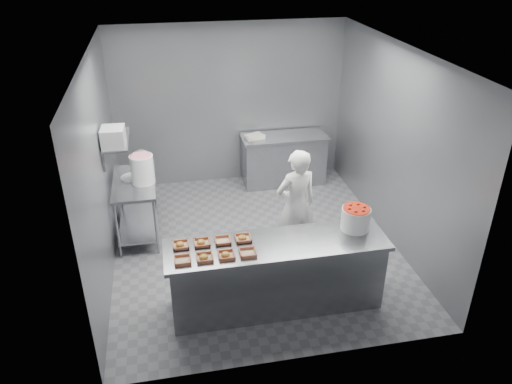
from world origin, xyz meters
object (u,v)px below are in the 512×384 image
service_counter (276,275)px  glaze_bucket (142,169)px  tray_6 (223,240)px  tray_7 (243,238)px  tray_2 (226,255)px  tray_4 (181,245)px  tray_0 (183,260)px  back_counter (284,159)px  strawberry_tub (356,218)px  prep_table (136,200)px  worker (296,205)px  appliance (113,137)px  tray_3 (248,253)px  tray_5 (202,243)px  tray_1 (204,257)px

service_counter → glaze_bucket: size_ratio=5.16×
tray_6 → glaze_bucket: (-0.90, 1.74, 0.20)m
tray_6 → tray_7: bearing=-0.0°
tray_2 → tray_4: 0.56m
service_counter → tray_0: size_ratio=13.88×
back_counter → strawberry_tub: (0.09, -3.12, 0.60)m
back_counter → tray_0: size_ratio=8.01×
prep_table → tray_6: tray_6 is taller
tray_6 → strawberry_tub: 1.61m
tray_4 → tray_6: tray_4 is taller
tray_2 → worker: (1.11, 1.15, -0.12)m
appliance → back_counter: bearing=32.4°
tray_2 → appliance: 2.33m
worker → prep_table: bearing=-36.0°
tray_0 → tray_2: (0.48, -0.00, 0.00)m
tray_3 → tray_2: bearing=-180.0°
tray_2 → appliance: appliance is taller
prep_table → tray_6: (1.04, -1.80, 0.33)m
tray_4 → glaze_bucket: (-0.42, 1.74, 0.19)m
tray_0 → tray_3: size_ratio=1.00×
tray_5 → tray_3: bearing=-31.6°
worker → glaze_bucket: 2.22m
tray_2 → appliance: (-1.21, 1.84, 0.77)m
tray_0 → tray_2: size_ratio=1.00×
glaze_bucket → tray_4: bearing=-76.5°
tray_5 → glaze_bucket: size_ratio=0.37×
tray_1 → tray_3: size_ratio=1.00×
appliance → tray_0: bearing=-65.8°
tray_7 → strawberry_tub: strawberry_tub is taller
tray_1 → tray_5: (0.00, 0.30, 0.00)m
tray_1 → tray_6: 0.38m
service_counter → back_counter: (0.90, 3.25, -0.00)m
tray_5 → worker: worker is taller
service_counter → tray_2: tray_2 is taller
service_counter → tray_6: bearing=166.3°
prep_table → back_counter: size_ratio=0.80×
tray_3 → appliance: appliance is taller
tray_0 → strawberry_tub: size_ratio=0.55×
appliance → tray_6: bearing=-49.4°
tray_3 → service_counter: bearing=21.9°
back_counter → glaze_bucket: (-2.41, -1.36, 0.66)m
tray_5 → worker: bearing=32.2°
prep_table → worker: worker is taller
strawberry_tub → glaze_bucket: glaze_bucket is taller
tray_0 → strawberry_tub: strawberry_tub is taller
prep_table → tray_0: tray_0 is taller
appliance → tray_7: bearing=-44.3°
tray_4 → tray_3: bearing=-22.4°
tray_0 → tray_5: 0.38m
back_counter → service_counter: bearing=-105.5°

